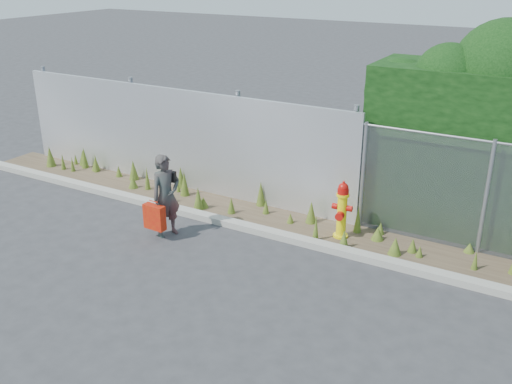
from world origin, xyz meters
The scene contains 8 objects.
ground centered at (0.00, 0.00, 0.00)m, with size 80.00×80.00×0.00m, color #343436.
curb centered at (0.00, 1.80, 0.06)m, with size 16.00×0.22×0.12m, color #9B998C.
weed_strip centered at (-0.52, 2.50, 0.15)m, with size 16.00×1.33×0.55m.
corrugated_fence centered at (-3.25, 3.01, 1.10)m, with size 8.50×0.21×2.30m.
fire_hydrant centered at (0.92, 2.38, 0.53)m, with size 0.37×0.33×1.10m.
woman centered at (-1.90, 0.93, 0.77)m, with size 0.56×0.37×1.54m, color #0D584F.
red_tote_bag centered at (-1.97, 0.66, 0.44)m, with size 0.42×0.15×0.55m.
black_shoulder_bag centered at (-1.91, 1.05, 1.10)m, with size 0.25×0.10×0.19m.
Camera 1 is at (4.21, -6.50, 4.71)m, focal length 40.00 mm.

